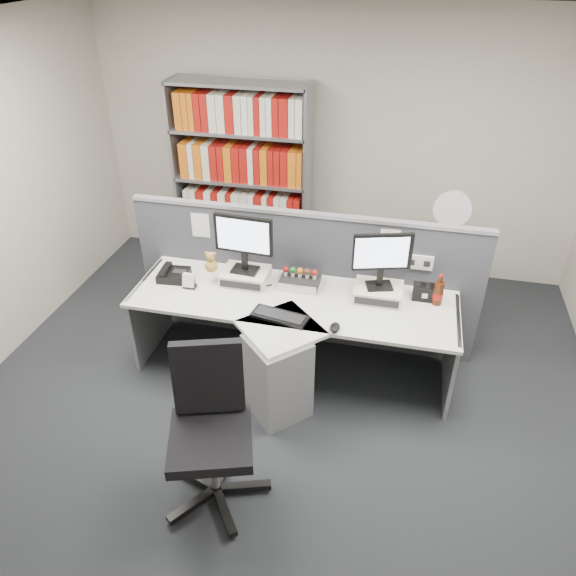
% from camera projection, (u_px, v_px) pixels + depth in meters
% --- Properties ---
extents(ground, '(5.50, 5.50, 0.00)m').
position_uv_depth(ground, '(268.00, 438.00, 4.06)').
color(ground, '#272A2E').
rests_on(ground, ground).
extents(room_shell, '(5.04, 5.54, 2.72)m').
position_uv_depth(room_shell, '(262.00, 219.00, 3.09)').
color(room_shell, beige).
rests_on(room_shell, ground).
extents(partition, '(3.00, 0.08, 1.27)m').
position_uv_depth(partition, '(304.00, 278.00, 4.73)').
color(partition, '#44454D').
rests_on(partition, ground).
extents(desk, '(2.60, 1.20, 0.72)m').
position_uv_depth(desk, '(286.00, 341.00, 4.30)').
color(desk, white).
rests_on(desk, ground).
extents(monitor_riser_left, '(0.38, 0.31, 0.10)m').
position_uv_depth(monitor_riser_left, '(245.00, 276.00, 4.52)').
color(monitor_riser_left, beige).
rests_on(monitor_riser_left, desk).
extents(monitor_riser_right, '(0.38, 0.31, 0.10)m').
position_uv_depth(monitor_riser_right, '(378.00, 292.00, 4.31)').
color(monitor_riser_right, beige).
rests_on(monitor_riser_right, desk).
extents(monitor_left, '(0.48, 0.17, 0.49)m').
position_uv_depth(monitor_left, '(244.00, 239.00, 4.34)').
color(monitor_left, black).
rests_on(monitor_left, monitor_riser_left).
extents(monitor_right, '(0.45, 0.20, 0.47)m').
position_uv_depth(monitor_right, '(382.00, 256.00, 4.14)').
color(monitor_right, black).
rests_on(monitor_right, monitor_riser_right).
extents(desktop_pc, '(0.31, 0.28, 0.08)m').
position_uv_depth(desktop_pc, '(300.00, 280.00, 4.48)').
color(desktop_pc, black).
rests_on(desktop_pc, desk).
extents(figurines, '(0.29, 0.05, 0.09)m').
position_uv_depth(figurines, '(300.00, 272.00, 4.42)').
color(figurines, beige).
rests_on(figurines, desktop_pc).
extents(keyboard, '(0.45, 0.24, 0.03)m').
position_uv_depth(keyboard, '(280.00, 316.00, 4.10)').
color(keyboard, black).
rests_on(keyboard, desk).
extents(mouse, '(0.07, 0.12, 0.04)m').
position_uv_depth(mouse, '(335.00, 327.00, 3.97)').
color(mouse, black).
rests_on(mouse, desk).
extents(desk_phone, '(0.26, 0.24, 0.10)m').
position_uv_depth(desk_phone, '(173.00, 274.00, 4.57)').
color(desk_phone, black).
rests_on(desk_phone, desk).
extents(desk_calendar, '(0.11, 0.08, 0.13)m').
position_uv_depth(desk_calendar, '(189.00, 282.00, 4.44)').
color(desk_calendar, black).
rests_on(desk_calendar, desk).
extents(plush_toy, '(0.11, 0.11, 0.18)m').
position_uv_depth(plush_toy, '(211.00, 263.00, 4.44)').
color(plush_toy, '#AA8138').
rests_on(plush_toy, monitor_riser_left).
extents(speaker, '(0.19, 0.11, 0.13)m').
position_uv_depth(speaker, '(425.00, 292.00, 4.29)').
color(speaker, black).
rests_on(speaker, desk).
extents(cola_bottle, '(0.08, 0.08, 0.26)m').
position_uv_depth(cola_bottle, '(438.00, 293.00, 4.22)').
color(cola_bottle, '#3F190A').
rests_on(cola_bottle, desk).
extents(shelving_unit, '(1.41, 0.40, 2.00)m').
position_uv_depth(shelving_unit, '(243.00, 183.00, 5.70)').
color(shelving_unit, gray).
rests_on(shelving_unit, ground).
extents(filing_cabinet, '(0.45, 0.61, 0.70)m').
position_uv_depth(filing_cabinet, '(440.00, 279.00, 5.27)').
color(filing_cabinet, gray).
rests_on(filing_cabinet, ground).
extents(desk_fan, '(0.33, 0.20, 0.57)m').
position_uv_depth(desk_fan, '(451.00, 213.00, 4.89)').
color(desk_fan, white).
rests_on(desk_fan, filing_cabinet).
extents(office_chair, '(0.71, 0.69, 1.07)m').
position_uv_depth(office_chair, '(211.00, 424.00, 3.41)').
color(office_chair, silver).
rests_on(office_chair, ground).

